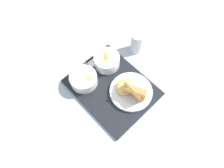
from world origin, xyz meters
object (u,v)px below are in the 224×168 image
at_px(bowl_salad, 107,60).
at_px(spoon, 90,66).
at_px(bowl_soup, 84,79).
at_px(glass_water, 137,43).
at_px(plate_main, 131,90).
at_px(knife, 84,66).

relative_size(bowl_salad, spoon, 0.79).
bearing_deg(spoon, bowl_soup, -151.01).
xyz_separation_m(bowl_salad, bowl_soup, (-0.01, -0.15, -0.00)).
bearing_deg(glass_water, bowl_salad, -105.23).
xyz_separation_m(bowl_salad, spoon, (-0.05, -0.07, -0.03)).
bearing_deg(plate_main, bowl_soup, -152.73).
bearing_deg(knife, bowl_salad, -33.03).
distance_m(bowl_salad, glass_water, 0.19).
relative_size(plate_main, spoon, 1.25).
bearing_deg(bowl_soup, glass_water, 79.24).
distance_m(bowl_soup, glass_water, 0.34).
height_order(plate_main, glass_water, glass_water).
bearing_deg(glass_water, plate_main, -57.45).
height_order(bowl_soup, knife, bowl_soup).
xyz_separation_m(bowl_salad, knife, (-0.08, -0.09, -0.03)).
relative_size(bowl_soup, knife, 0.67).
bearing_deg(spoon, knife, 141.30).
distance_m(plate_main, glass_water, 0.27).
bearing_deg(plate_main, bowl_salad, 166.86).
bearing_deg(bowl_soup, spoon, 115.44).
height_order(spoon, glass_water, glass_water).
bearing_deg(glass_water, knife, -114.99).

